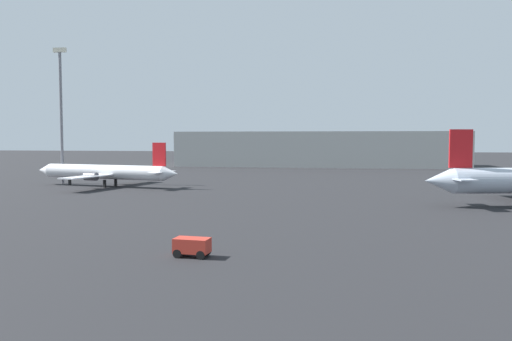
% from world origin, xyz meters
% --- Properties ---
extents(airplane_distant, '(28.11, 21.41, 7.45)m').
position_xyz_m(airplane_distant, '(-33.55, 65.89, 2.48)').
color(airplane_distant, white).
rests_on(airplane_distant, ground_plane).
extents(baggage_cart, '(2.50, 1.56, 1.30)m').
position_xyz_m(baggage_cart, '(-4.85, 19.26, 0.76)').
color(baggage_cart, red).
rests_on(baggage_cart, ground_plane).
extents(light_mast_left, '(2.40, 0.50, 24.25)m').
position_xyz_m(light_mast_left, '(-44.07, 70.45, 13.43)').
color(light_mast_left, slate).
rests_on(light_mast_left, ground_plane).
extents(terminal_building, '(81.82, 24.48, 10.08)m').
position_xyz_m(terminal_building, '(-0.46, 137.70, 5.04)').
color(terminal_building, '#B7B7B2').
rests_on(terminal_building, ground_plane).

